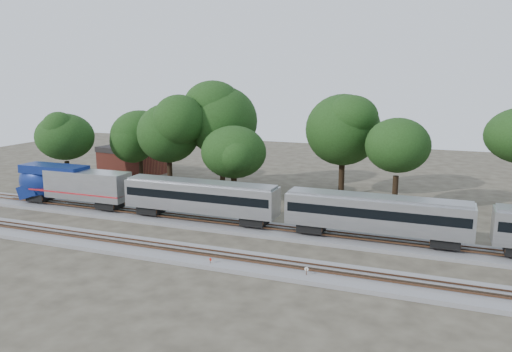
{
  "coord_description": "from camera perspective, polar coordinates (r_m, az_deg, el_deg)",
  "views": [
    {
      "loc": [
        22.23,
        -44.33,
        17.18
      ],
      "look_at": [
        3.18,
        5.0,
        6.5
      ],
      "focal_mm": 35.0,
      "sensor_mm": 36.0,
      "label": 1
    }
  ],
  "objects": [
    {
      "name": "switch_lever",
      "position": [
        45.66,
        -3.39,
        -10.5
      ],
      "size": [
        0.5,
        0.31,
        0.3
      ],
      "primitive_type": "cube",
      "rotation": [
        0.0,
        0.0,
        0.01
      ],
      "color": "#512D19",
      "rests_on": "ground"
    },
    {
      "name": "tree_3",
      "position": [
        75.03,
        -3.93,
        6.27
      ],
      "size": [
        10.67,
        10.67,
        15.04
      ],
      "color": "black",
      "rests_on": "ground"
    },
    {
      "name": "tree_5",
      "position": [
        72.55,
        9.93,
        5.22
      ],
      "size": [
        9.73,
        9.73,
        13.72
      ],
      "color": "black",
      "rests_on": "ground"
    },
    {
      "name": "tree_0",
      "position": [
        80.63,
        -21.0,
        4.19
      ],
      "size": [
        8.25,
        8.25,
        11.63
      ],
      "color": "black",
      "rests_on": "ground"
    },
    {
      "name": "tree_1",
      "position": [
        81.49,
        -13.17,
        4.65
      ],
      "size": [
        8.15,
        8.15,
        11.49
      ],
      "color": "black",
      "rests_on": "ground"
    },
    {
      "name": "track_near",
      "position": [
        49.08,
        -7.36,
        -8.91
      ],
      "size": [
        160.0,
        5.0,
        0.73
      ],
      "color": "slate",
      "rests_on": "ground"
    },
    {
      "name": "track_far",
      "position": [
        57.58,
        -2.61,
        -5.74
      ],
      "size": [
        160.0,
        5.0,
        0.73
      ],
      "color": "slate",
      "rests_on": "ground"
    },
    {
      "name": "tree_2",
      "position": [
        74.61,
        -9.97,
        4.84
      ],
      "size": [
        9.02,
        9.02,
        12.71
      ],
      "color": "black",
      "rests_on": "ground"
    },
    {
      "name": "ground",
      "position": [
        52.49,
        -5.26,
        -7.74
      ],
      "size": [
        160.0,
        160.0,
        0.0
      ],
      "primitive_type": "plane",
      "color": "#383328",
      "rests_on": "ground"
    },
    {
      "name": "switch_stand_red",
      "position": [
        46.19,
        -5.23,
        -9.7
      ],
      "size": [
        0.28,
        0.13,
        0.9
      ],
      "rotation": [
        0.0,
        0.0,
        -0.38
      ],
      "color": "#512D19",
      "rests_on": "ground"
    },
    {
      "name": "tree_4",
      "position": [
        67.68,
        -2.57,
        2.74
      ],
      "size": [
        7.12,
        7.12,
        10.03
      ],
      "color": "black",
      "rests_on": "ground"
    },
    {
      "name": "tree_6",
      "position": [
        65.5,
        15.88,
        3.37
      ],
      "size": [
        8.66,
        8.66,
        12.21
      ],
      "color": "black",
      "rests_on": "ground"
    },
    {
      "name": "switch_stand_white",
      "position": [
        43.64,
        5.78,
        -10.81
      ],
      "size": [
        0.36,
        0.07,
        1.12
      ],
      "rotation": [
        0.0,
        0.0,
        0.07
      ],
      "color": "#512D19",
      "rests_on": "ground"
    },
    {
      "name": "brick_building",
      "position": [
        91.03,
        -14.02,
        1.79
      ],
      "size": [
        11.15,
        8.57,
        4.93
      ],
      "rotation": [
        0.0,
        0.0,
        -0.14
      ],
      "color": "brown",
      "rests_on": "ground"
    }
  ]
}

